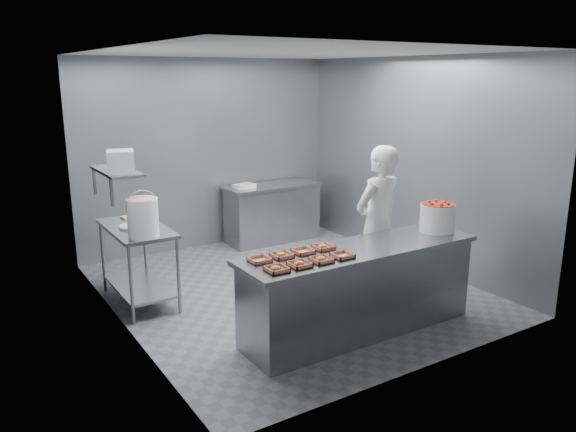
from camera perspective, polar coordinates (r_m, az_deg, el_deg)
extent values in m
plane|color=#4C4C51|center=(6.95, 0.03, -7.45)|extent=(4.50, 4.50, 0.00)
plane|color=white|center=(6.46, 0.03, 16.29)|extent=(4.50, 4.50, 0.00)
cube|color=slate|center=(8.52, -8.13, 6.23)|extent=(4.00, 0.04, 2.80)
cube|color=slate|center=(5.77, -17.02, 1.90)|extent=(0.04, 4.50, 2.80)
cube|color=slate|center=(7.80, 12.60, 5.29)|extent=(0.04, 4.50, 2.80)
cube|color=slate|center=(5.63, 7.41, -3.42)|extent=(2.60, 0.70, 0.05)
cube|color=slate|center=(5.78, 7.27, -7.67)|extent=(2.50, 0.64, 0.85)
cube|color=slate|center=(6.54, -15.17, -1.23)|extent=(0.60, 1.20, 0.04)
cube|color=slate|center=(6.75, -14.80, -6.80)|extent=(0.56, 1.15, 0.03)
cylinder|color=slate|center=(6.09, -15.65, -6.77)|extent=(0.04, 0.04, 0.88)
cylinder|color=slate|center=(6.25, -11.07, -5.97)|extent=(0.04, 0.04, 0.88)
cylinder|color=slate|center=(7.12, -18.30, -3.90)|extent=(0.04, 0.04, 0.88)
cylinder|color=slate|center=(7.25, -14.32, -3.29)|extent=(0.04, 0.04, 0.88)
cube|color=slate|center=(8.71, -1.65, 3.04)|extent=(1.50, 0.60, 0.05)
cube|color=slate|center=(8.81, -1.63, 0.17)|extent=(1.44, 0.55, 0.85)
cube|color=slate|center=(6.36, -17.03, 4.39)|extent=(0.35, 0.90, 0.03)
cube|color=tan|center=(4.90, -1.15, -5.43)|extent=(0.18, 0.18, 0.04)
cube|color=white|center=(4.94, -0.79, -5.40)|extent=(0.10, 0.06, 0.00)
ellipsoid|color=#C06430|center=(4.90, -1.25, -5.34)|extent=(0.10, 0.10, 0.05)
cube|color=tan|center=(5.03, 1.20, -4.94)|extent=(0.18, 0.18, 0.04)
cube|color=white|center=(5.06, 1.53, -4.91)|extent=(0.10, 0.06, 0.00)
ellipsoid|color=#C06430|center=(5.02, 1.10, -4.85)|extent=(0.10, 0.10, 0.05)
cube|color=tan|center=(5.16, 3.43, -4.46)|extent=(0.18, 0.18, 0.04)
cube|color=white|center=(5.19, 3.74, -4.43)|extent=(0.10, 0.06, 0.00)
ellipsoid|color=#C06430|center=(5.15, 3.34, -4.37)|extent=(0.10, 0.10, 0.05)
cube|color=tan|center=(5.29, 5.55, -4.00)|extent=(0.18, 0.18, 0.04)
cube|color=white|center=(5.33, 5.83, -3.98)|extent=(0.10, 0.06, 0.00)
cube|color=tan|center=(5.15, -2.90, -4.47)|extent=(0.18, 0.18, 0.04)
cube|color=white|center=(5.19, -2.54, -4.44)|extent=(0.10, 0.06, 0.00)
cube|color=tan|center=(5.27, -0.62, -4.02)|extent=(0.18, 0.18, 0.04)
cube|color=white|center=(5.30, -0.29, -4.00)|extent=(0.10, 0.06, 0.00)
ellipsoid|color=#C06430|center=(5.26, -0.71, -3.94)|extent=(0.10, 0.10, 0.05)
cube|color=tan|center=(5.39, 1.56, -3.59)|extent=(0.18, 0.18, 0.04)
cube|color=white|center=(5.43, 1.87, -3.57)|extent=(0.10, 0.06, 0.00)
cube|color=tan|center=(5.52, 3.63, -3.18)|extent=(0.18, 0.18, 0.04)
cube|color=white|center=(5.56, 3.92, -3.16)|extent=(0.10, 0.06, 0.00)
ellipsoid|color=#C06430|center=(5.51, 3.55, -3.10)|extent=(0.10, 0.10, 0.05)
imported|color=white|center=(6.52, 9.08, -0.77)|extent=(0.72, 0.54, 1.80)
cylinder|color=silver|center=(6.31, 14.93, -0.17)|extent=(0.38, 0.38, 0.30)
cylinder|color=red|center=(6.28, 15.01, 1.06)|extent=(0.35, 0.35, 0.04)
cylinder|color=silver|center=(6.07, -14.53, -0.17)|extent=(0.33, 0.33, 0.41)
cylinder|color=#CE6773|center=(6.03, -14.65, 1.69)|extent=(0.30, 0.30, 0.02)
torus|color=slate|center=(6.05, -14.61, 0.97)|extent=(0.34, 0.01, 0.34)
cylinder|color=silver|center=(6.52, -15.46, -1.01)|extent=(0.37, 0.37, 0.02)
cube|color=#CCB28C|center=(6.96, -15.91, -0.10)|extent=(0.17, 0.16, 0.02)
cube|color=gray|center=(6.16, -16.65, 5.34)|extent=(0.34, 0.37, 0.23)
cube|color=silver|center=(8.47, -4.48, 3.05)|extent=(0.31, 0.23, 0.06)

